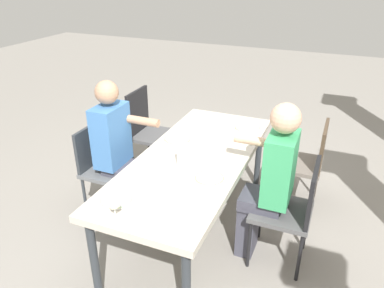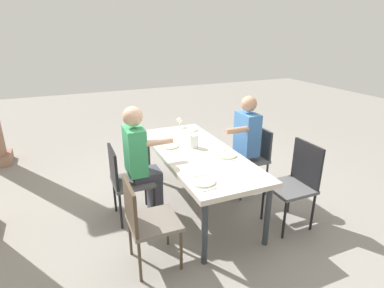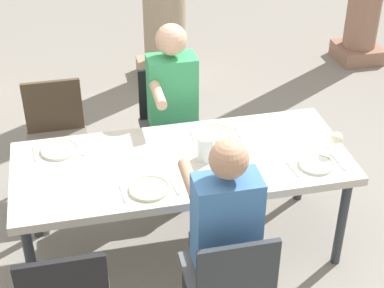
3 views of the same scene
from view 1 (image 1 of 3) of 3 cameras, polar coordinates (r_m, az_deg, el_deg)
name	(u,v)px [view 1 (image 1 of 3)]	position (r m, az deg, el deg)	size (l,w,h in m)	color
ground_plane	(193,228)	(3.47, 0.18, -12.70)	(16.00, 16.00, 0.00)	gray
dining_table	(193,163)	(3.10, 0.20, -3.00)	(2.07, 0.85, 0.73)	beige
chair_west_north	(307,159)	(3.67, 17.15, -2.26)	(0.44, 0.44, 0.87)	#6A6158
chair_west_south	(148,128)	(4.10, -6.78, 2.50)	(0.44, 0.44, 0.95)	#4F4F50
chair_mid_north	(293,207)	(2.95, 15.17, -9.30)	(0.44, 0.44, 0.88)	#4F4F50
chair_mid_south	(104,164)	(3.48, -13.25, -3.01)	(0.44, 0.44, 0.88)	#5B5E61
diner_woman_green	(270,179)	(2.86, 11.85, -5.28)	(0.35, 0.50, 1.32)	#3F3F4C
diner_man_white	(119,150)	(3.31, -11.12, -0.87)	(0.35, 0.49, 1.32)	#3F3F4C
plate_0	(247,128)	(3.63, 8.48, 2.45)	(0.23, 0.23, 0.02)	white
fork_0	(251,123)	(3.76, 9.06, 3.21)	(0.02, 0.17, 0.01)	silver
spoon_0	(243,134)	(3.49, 7.84, 1.46)	(0.02, 0.17, 0.01)	silver
plate_1	(177,139)	(3.36, -2.25, 0.76)	(0.24, 0.24, 0.02)	silver
fork_1	(184,133)	(3.49, -1.22, 1.65)	(0.02, 0.17, 0.01)	silver
spoon_1	(170,147)	(3.24, -3.35, -0.39)	(0.02, 0.17, 0.01)	silver
plate_2	(209,178)	(2.77, 2.67, -5.22)	(0.21, 0.21, 0.02)	silver
fork_2	(216,169)	(2.89, 3.70, -3.89)	(0.02, 0.17, 0.01)	silver
spoon_2	(202,189)	(2.65, 1.55, -6.89)	(0.02, 0.17, 0.01)	silver
plate_3	(116,200)	(2.58, -11.53, -8.39)	(0.21, 0.21, 0.02)	white
wine_glass_3	(114,204)	(2.36, -11.85, -8.95)	(0.08, 0.08, 0.15)	white
fork_3	(128,189)	(2.68, -9.78, -6.86)	(0.02, 0.17, 0.01)	silver
spoon_3	(103,213)	(2.48, -13.43, -10.26)	(0.02, 0.17, 0.01)	silver
water_pitcher	(184,156)	(2.93, -1.27, -1.92)	(0.11, 0.11, 0.16)	white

